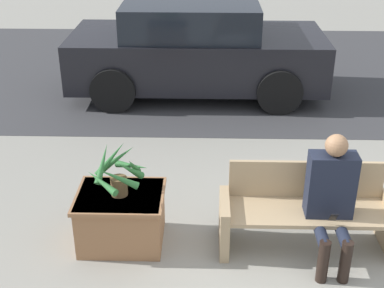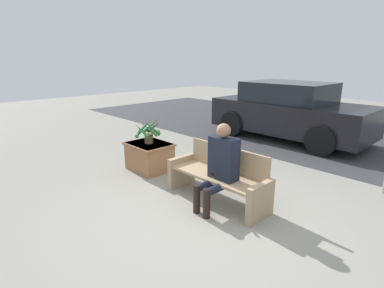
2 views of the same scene
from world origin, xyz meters
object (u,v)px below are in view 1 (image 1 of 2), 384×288
Objects in this scene: bench at (307,211)px; person_seated at (332,195)px; parked_car at (196,49)px; planter_box at (121,216)px; potted_plant at (118,172)px.

person_seated is (0.17, -0.18, 0.30)m from bench.
planter_box is at bearing -98.75° from parked_car.
person_seated is 1.48× the size of planter_box.
bench is 1.98× the size of planter_box.
person_seated reaches higher than planter_box.
parked_car is at bearing 81.26° from potted_plant.
bench reaches higher than planter_box.
potted_plant is at bearing -98.74° from parked_car.
bench is 1.83m from planter_box.
potted_plant is 0.15× the size of parked_car.
person_seated reaches higher than bench.
potted_plant is (-1.99, 0.18, 0.11)m from person_seated.
potted_plant is (-1.83, 0.00, 0.41)m from bench.
potted_plant is 4.27m from parked_car.
bench is at bearing 133.68° from person_seated.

